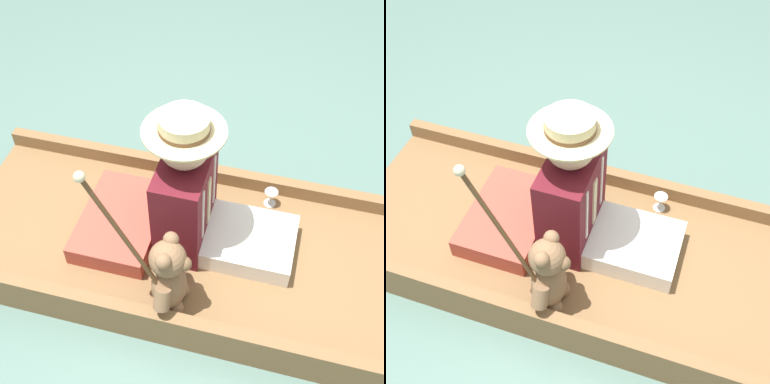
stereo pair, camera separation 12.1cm
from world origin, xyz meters
The scene contains 7 objects.
ground_plane centered at (0.00, 0.00, 0.00)m, with size 16.00×16.00×0.00m, color slate.
punt_boat centered at (0.00, 0.00, 0.08)m, with size 0.98×2.50×0.23m.
seat_cushion centered at (-0.01, -0.42, 0.20)m, with size 0.55×0.38×0.11m.
seated_person centered at (-0.05, -0.03, 0.45)m, with size 0.40×0.72×0.78m.
teddy_bear centered at (0.34, -0.07, 0.35)m, with size 0.31×0.18×0.44m.
wine_glass centered at (-0.36, 0.28, 0.21)m, with size 0.07×0.07×0.10m.
walking_cane centered at (0.39, -0.22, 0.63)m, with size 0.04×0.38×0.84m.
Camera 2 is at (1.49, 0.46, 2.33)m, focal length 50.00 mm.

